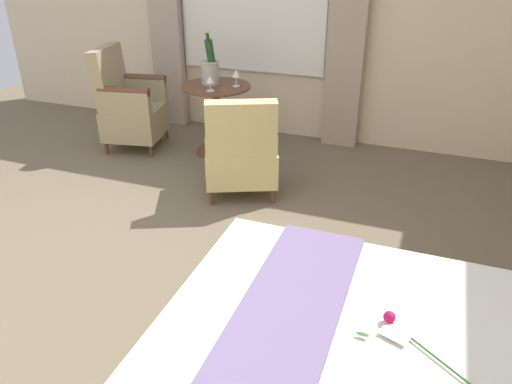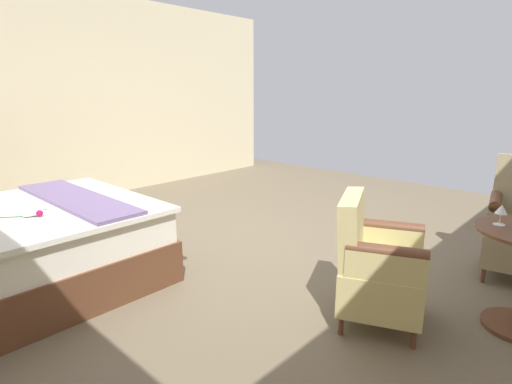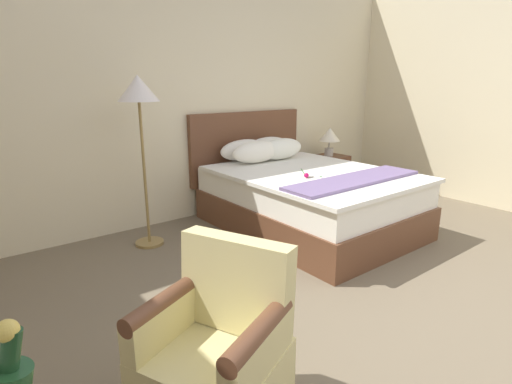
{
  "view_description": "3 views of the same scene",
  "coord_description": "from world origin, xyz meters",
  "px_view_note": "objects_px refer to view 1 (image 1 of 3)",
  "views": [
    {
      "loc": [
        1.98,
        1.9,
        2.02
      ],
      "look_at": [
        -0.65,
        0.92,
        0.55
      ],
      "focal_mm": 35.0,
      "sensor_mm": 36.0,
      "label": 1
    },
    {
      "loc": [
        -2.69,
        2.83,
        1.56
      ],
      "look_at": [
        -0.86,
        0.87,
        0.88
      ],
      "focal_mm": 28.0,
      "sensor_mm": 36.0,
      "label": 2
    },
    {
      "loc": [
        -2.4,
        -0.89,
        1.57
      ],
      "look_at": [
        -0.67,
        1.32,
        0.81
      ],
      "focal_mm": 28.0,
      "sensor_mm": 36.0,
      "label": 3
    }
  ],
  "objects_px": {
    "side_table_round": "(217,114)",
    "armchair_by_window": "(241,151)",
    "wine_glass_near_bucket": "(210,80)",
    "wine_glass_near_edge": "(236,74)",
    "armchair_facing_bed": "(129,106)",
    "champagne_bucket": "(210,68)"
  },
  "relations": [
    {
      "from": "champagne_bucket",
      "to": "armchair_facing_bed",
      "type": "distance_m",
      "value": 0.95
    },
    {
      "from": "wine_glass_near_bucket",
      "to": "champagne_bucket",
      "type": "bearing_deg",
      "value": -155.91
    },
    {
      "from": "wine_glass_near_bucket",
      "to": "armchair_by_window",
      "type": "distance_m",
      "value": 0.89
    },
    {
      "from": "armchair_by_window",
      "to": "armchair_facing_bed",
      "type": "distance_m",
      "value": 1.6
    },
    {
      "from": "side_table_round",
      "to": "armchair_by_window",
      "type": "height_order",
      "value": "armchair_by_window"
    },
    {
      "from": "side_table_round",
      "to": "champagne_bucket",
      "type": "xyz_separation_m",
      "value": [
        -0.04,
        -0.07,
        0.44
      ]
    },
    {
      "from": "side_table_round",
      "to": "armchair_by_window",
      "type": "xyz_separation_m",
      "value": [
        0.77,
        0.57,
        -0.01
      ]
    },
    {
      "from": "side_table_round",
      "to": "champagne_bucket",
      "type": "bearing_deg",
      "value": -121.24
    },
    {
      "from": "wine_glass_near_edge",
      "to": "armchair_facing_bed",
      "type": "bearing_deg",
      "value": -79.41
    },
    {
      "from": "wine_glass_near_edge",
      "to": "armchair_facing_bed",
      "type": "relative_size",
      "value": 0.16
    },
    {
      "from": "side_table_round",
      "to": "wine_glass_near_bucket",
      "type": "height_order",
      "value": "wine_glass_near_bucket"
    },
    {
      "from": "champagne_bucket",
      "to": "armchair_by_window",
      "type": "distance_m",
      "value": 1.13
    },
    {
      "from": "side_table_round",
      "to": "armchair_facing_bed",
      "type": "relative_size",
      "value": 0.68
    },
    {
      "from": "side_table_round",
      "to": "wine_glass_near_edge",
      "type": "bearing_deg",
      "value": 102.28
    },
    {
      "from": "wine_glass_near_edge",
      "to": "champagne_bucket",
      "type": "bearing_deg",
      "value": -90.37
    },
    {
      "from": "wine_glass_near_bucket",
      "to": "wine_glass_near_edge",
      "type": "height_order",
      "value": "wine_glass_near_edge"
    },
    {
      "from": "champagne_bucket",
      "to": "wine_glass_near_edge",
      "type": "xyz_separation_m",
      "value": [
        0.0,
        0.27,
        -0.04
      ]
    },
    {
      "from": "side_table_round",
      "to": "wine_glass_near_edge",
      "type": "height_order",
      "value": "wine_glass_near_edge"
    },
    {
      "from": "wine_glass_near_edge",
      "to": "armchair_facing_bed",
      "type": "xyz_separation_m",
      "value": [
        0.21,
        -1.1,
        -0.38
      ]
    },
    {
      "from": "wine_glass_near_bucket",
      "to": "armchair_by_window",
      "type": "relative_size",
      "value": 0.16
    },
    {
      "from": "armchair_facing_bed",
      "to": "wine_glass_near_bucket",
      "type": "bearing_deg",
      "value": 88.39
    },
    {
      "from": "wine_glass_near_bucket",
      "to": "armchair_by_window",
      "type": "xyz_separation_m",
      "value": [
        0.58,
        0.54,
        -0.4
      ]
    }
  ]
}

